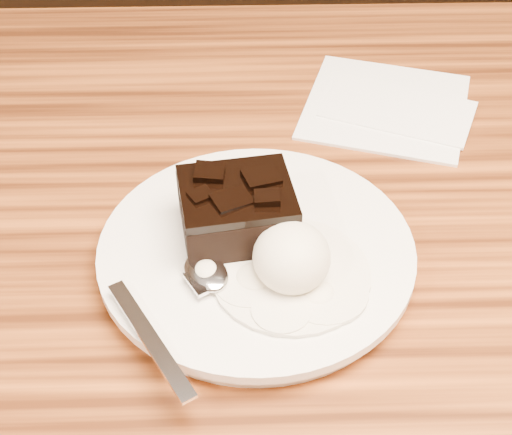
{
  "coord_description": "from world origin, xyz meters",
  "views": [
    {
      "loc": [
        -0.13,
        -0.43,
        1.18
      ],
      "look_at": [
        -0.12,
        -0.02,
        0.79
      ],
      "focal_mm": 53.19,
      "sensor_mm": 36.0,
      "label": 1
    }
  ],
  "objects_px": {
    "plate": "(256,255)",
    "napkin": "(386,105)",
    "ice_cream_scoop": "(292,257)",
    "brownie": "(237,214)",
    "spoon": "(206,274)"
  },
  "relations": [
    {
      "from": "brownie",
      "to": "napkin",
      "type": "relative_size",
      "value": 0.55
    },
    {
      "from": "plate",
      "to": "brownie",
      "type": "height_order",
      "value": "brownie"
    },
    {
      "from": "plate",
      "to": "brownie",
      "type": "xyz_separation_m",
      "value": [
        -0.01,
        0.01,
        0.03
      ]
    },
    {
      "from": "ice_cream_scoop",
      "to": "napkin",
      "type": "relative_size",
      "value": 0.39
    },
    {
      "from": "plate",
      "to": "ice_cream_scoop",
      "type": "relative_size",
      "value": 4.04
    },
    {
      "from": "spoon",
      "to": "ice_cream_scoop",
      "type": "bearing_deg",
      "value": -29.28
    },
    {
      "from": "plate",
      "to": "napkin",
      "type": "relative_size",
      "value": 1.59
    },
    {
      "from": "brownie",
      "to": "ice_cream_scoop",
      "type": "distance_m",
      "value": 0.06
    },
    {
      "from": "plate",
      "to": "ice_cream_scoop",
      "type": "bearing_deg",
      "value": -52.39
    },
    {
      "from": "ice_cream_scoop",
      "to": "spoon",
      "type": "distance_m",
      "value": 0.06
    },
    {
      "from": "spoon",
      "to": "napkin",
      "type": "xyz_separation_m",
      "value": [
        0.17,
        0.24,
        -0.02
      ]
    },
    {
      "from": "napkin",
      "to": "brownie",
      "type": "bearing_deg",
      "value": -127.03
    },
    {
      "from": "ice_cream_scoop",
      "to": "napkin",
      "type": "bearing_deg",
      "value": 65.78
    },
    {
      "from": "brownie",
      "to": "napkin",
      "type": "bearing_deg",
      "value": 52.97
    },
    {
      "from": "plate",
      "to": "napkin",
      "type": "distance_m",
      "value": 0.25
    }
  ]
}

